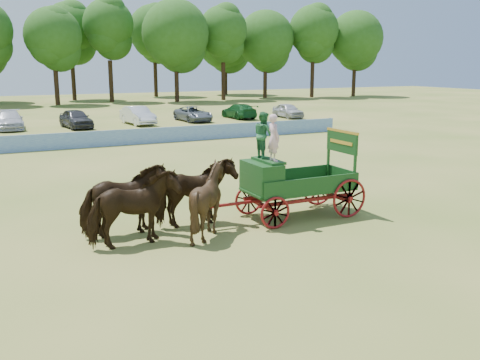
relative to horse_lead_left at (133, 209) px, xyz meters
name	(u,v)px	position (x,y,z in m)	size (l,w,h in m)	color
ground	(351,197)	(9.55, 1.95, -1.13)	(160.00, 160.00, 0.00)	#9B8846
horse_lead_left	(133,209)	(0.00, 0.00, 0.00)	(1.22, 2.69, 2.27)	#311D0D
horse_lead_right	(124,201)	(0.00, 1.10, 0.00)	(1.22, 2.69, 2.27)	#311D0D
horse_wheel_left	(208,200)	(2.40, 0.00, 0.00)	(1.84, 2.06, 2.27)	#311D0D
horse_wheel_right	(195,193)	(2.40, 1.10, 0.00)	(1.22, 2.69, 2.27)	#311D0D
farm_dray	(280,172)	(5.35, 0.58, 0.52)	(6.00, 2.00, 3.74)	maroon
sponsor_banner	(178,134)	(8.55, 19.95, -0.61)	(26.00, 0.08, 1.05)	#1E4DA6
parked_cars	(78,118)	(3.80, 31.77, -0.39)	(42.34, 6.70, 1.59)	silver
treeline	(62,32)	(7.36, 61.82, 8.30)	(94.30, 23.13, 14.71)	#382314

